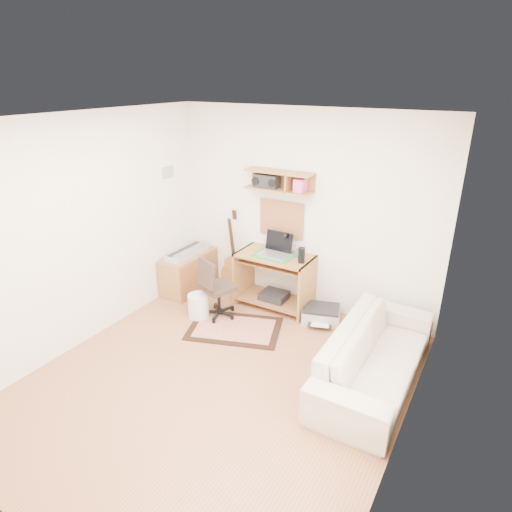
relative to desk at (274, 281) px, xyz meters
The scene contains 22 objects.
floor 1.78m from the desk, 81.53° to the right, with size 3.60×4.00×0.01m, color #AC6E47.
ceiling 2.83m from the desk, 81.53° to the right, with size 3.60×4.00×0.01m, color white.
back_wall 1.00m from the desk, 47.47° to the left, with size 3.60×0.01×2.60m, color white.
left_wall 2.50m from the desk, 131.91° to the right, with size 0.01×4.00×2.60m, color white.
right_wall 2.84m from the desk, 39.92° to the right, with size 0.01×4.00×2.60m, color white.
wall_shelf 1.33m from the desk, 106.04° to the left, with size 0.90×0.25×0.26m, color #A8723B.
cork_board 0.84m from the desk, 99.60° to the left, with size 0.64×0.03×0.49m, color tan.
wall_photo 2.05m from the desk, behind, with size 0.02×0.20×0.15m, color #4C8CBF.
desk is the anchor object (origin of this frame).
laptop 0.52m from the desk, 96.11° to the right, with size 0.38×0.38×0.29m, color silver, non-canonical shape.
speaker 0.62m from the desk, ahead, with size 0.09×0.09×0.20m, color black.
desk_lamp 0.55m from the desk, 44.58° to the left, with size 0.09×0.09×0.28m, color black, non-canonical shape.
pencil_cup 0.53m from the desk, 18.46° to the left, with size 0.08×0.08×0.11m, color #3747A5.
boombox 1.33m from the desk, 146.46° to the left, with size 0.33×0.15×0.17m, color black.
rug 0.88m from the desk, 100.12° to the right, with size 1.13×0.75×0.02m, color beige.
task_chair 0.78m from the desk, 128.96° to the right, with size 0.42×0.42×0.83m, color #34261E, non-canonical shape.
cabinet 1.34m from the desk, behind, with size 0.40×0.90×0.55m, color #A8723B.
music_keyboard 1.35m from the desk, behind, with size 0.24×0.76×0.07m, color #B2B5BA.
guitar 0.83m from the desk, behind, with size 0.32×0.20×1.19m, color #B16D36, non-canonical shape.
waste_basket 1.07m from the desk, 132.28° to the right, with size 0.27×0.27×0.32m, color white.
printer 0.77m from the desk, ahead, with size 0.47×0.36×0.18m, color #A5A8AA.
sofa 1.85m from the desk, 28.03° to the right, with size 2.00×0.58×0.78m, color beige.
Camera 1 is at (2.22, -3.00, 2.95)m, focal length 30.84 mm.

